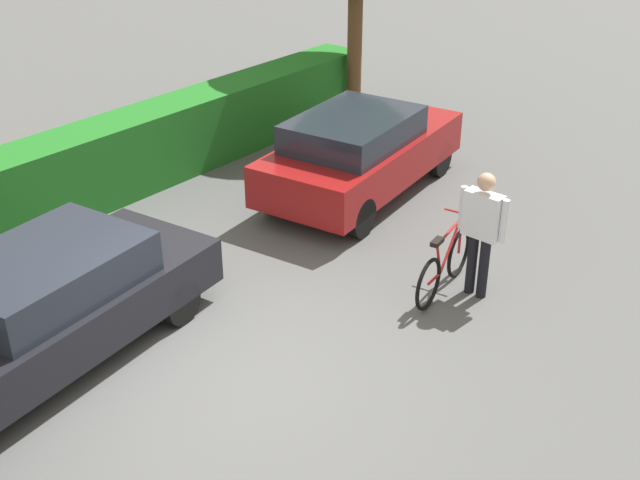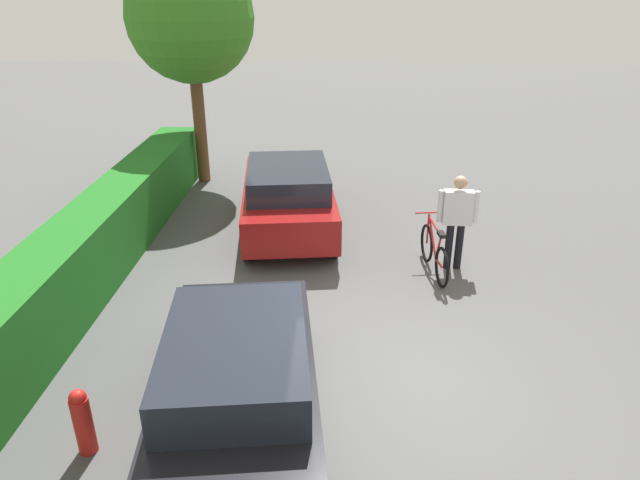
# 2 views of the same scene
# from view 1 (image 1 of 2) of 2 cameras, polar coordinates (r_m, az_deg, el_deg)

# --- Properties ---
(ground_plane) EXTENTS (60.00, 60.00, 0.00)m
(ground_plane) POSITION_cam_1_polar(r_m,az_deg,el_deg) (9.11, -6.96, -9.41)
(ground_plane) COLOR #505050
(parked_car_near) EXTENTS (4.72, 2.18, 1.33)m
(parked_car_near) POSITION_cam_1_polar(r_m,az_deg,el_deg) (9.34, -19.61, -4.88)
(parked_car_near) COLOR black
(parked_car_near) RESTS_ON ground
(parked_car_far) EXTENTS (4.16, 2.16, 1.41)m
(parked_car_far) POSITION_cam_1_polar(r_m,az_deg,el_deg) (12.92, 2.87, 6.32)
(parked_car_far) COLOR maroon
(parked_car_far) RESTS_ON ground
(bicycle) EXTENTS (1.63, 0.50, 0.95)m
(bicycle) POSITION_cam_1_polar(r_m,az_deg,el_deg) (10.43, 8.83, -1.79)
(bicycle) COLOR black
(bicycle) RESTS_ON ground
(person_rider) EXTENTS (0.23, 0.68, 1.70)m
(person_rider) POSITION_cam_1_polar(r_m,az_deg,el_deg) (10.15, 11.45, 1.04)
(person_rider) COLOR black
(person_rider) RESTS_ON ground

